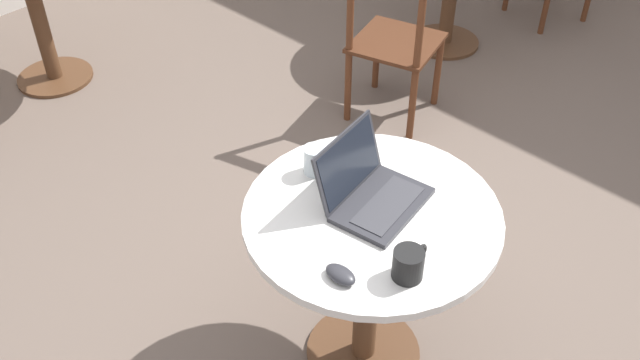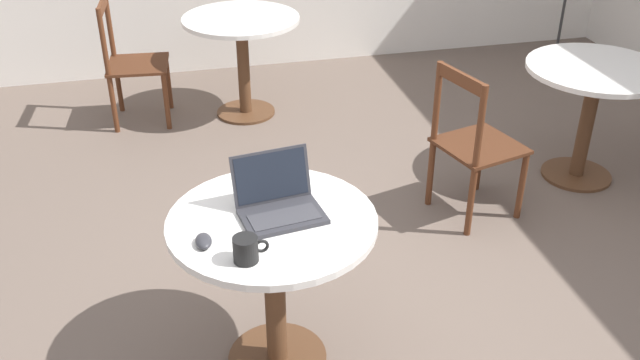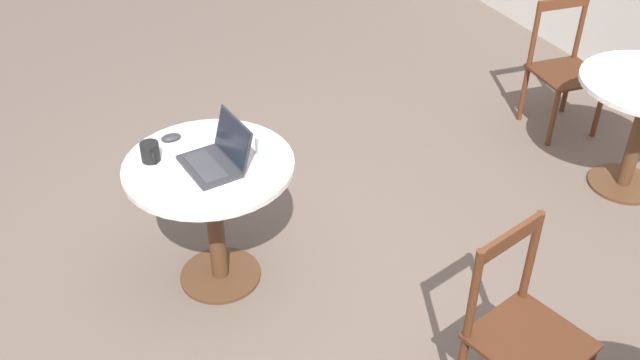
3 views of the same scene
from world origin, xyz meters
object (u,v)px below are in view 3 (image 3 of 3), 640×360
object	(u,v)px
chair_far_left	(563,69)
laptop	(217,157)
mouse	(171,137)
chair_mid_left	(522,333)
drinking_glass	(263,144)
mug	(150,152)
cafe_table_near	(212,191)

from	to	relation	value
chair_far_left	laptop	size ratio (longest dim) A/B	2.55
laptop	mouse	xyz separation A→B (m)	(-0.31, -0.14, -0.03)
laptop	mouse	distance (m)	0.34
chair_mid_left	drinking_glass	size ratio (longest dim) A/B	9.08
mouse	mug	size ratio (longest dim) A/B	0.78
chair_mid_left	drinking_glass	xyz separation A→B (m)	(-1.25, -0.64, 0.34)
cafe_table_near	laptop	distance (m)	0.22
mouse	drinking_glass	world-z (taller)	drinking_glass
laptop	mug	distance (m)	0.32
chair_far_left	mouse	bearing A→B (deg)	-84.38
cafe_table_near	laptop	bearing A→B (deg)	45.20
laptop	cafe_table_near	bearing A→B (deg)	-134.80
chair_mid_left	laptop	size ratio (longest dim) A/B	2.55
cafe_table_near	chair_mid_left	distance (m)	1.57
cafe_table_near	laptop	xyz separation A→B (m)	(0.04, 0.04, 0.21)
chair_far_left	mug	size ratio (longest dim) A/B	6.87
cafe_table_near	chair_mid_left	xyz separation A→B (m)	(1.28, 0.91, -0.13)
cafe_table_near	drinking_glass	world-z (taller)	drinking_glass
chair_far_left	mug	bearing A→B (deg)	-81.91
drinking_glass	mouse	bearing A→B (deg)	-127.77
mouse	drinking_glass	bearing A→B (deg)	52.23
mouse	mug	bearing A→B (deg)	-43.58
cafe_table_near	drinking_glass	distance (m)	0.35
cafe_table_near	drinking_glass	xyz separation A→B (m)	(0.02, 0.27, 0.22)
cafe_table_near	laptop	world-z (taller)	laptop
chair_far_left	mug	xyz separation A→B (m)	(0.41, -2.87, 0.34)
cafe_table_near	mug	size ratio (longest dim) A/B	6.35
chair_mid_left	mouse	distance (m)	1.88
chair_far_left	chair_mid_left	bearing A→B (deg)	-43.41
cafe_table_near	chair_far_left	xyz separation A→B (m)	(-0.54, 2.63, -0.13)
chair_far_left	drinking_glass	world-z (taller)	chair_far_left
laptop	mug	bearing A→B (deg)	-121.25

